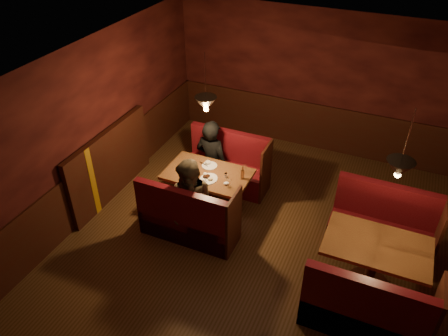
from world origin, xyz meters
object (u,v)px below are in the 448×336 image
at_px(second_bench_near, 364,314).
at_px(second_table, 375,255).
at_px(diner_b, 191,192).
at_px(main_bench_near, 188,222).
at_px(diner_a, 212,148).
at_px(second_bench_far, 382,230).
at_px(main_bench_far, 228,169).
at_px(main_table, 209,182).

bearing_deg(second_bench_near, second_table, 92.20).
relative_size(second_table, diner_b, 0.80).
distance_m(main_bench_near, diner_a, 1.51).
bearing_deg(second_bench_far, diner_b, -161.93).
bearing_deg(diner_a, main_bench_far, -127.37).
relative_size(main_bench_far, second_table, 1.11).
xyz_separation_m(main_bench_near, second_table, (2.81, 0.19, 0.25)).
distance_m(main_table, main_bench_far, 0.85).
height_order(second_table, diner_a, diner_a).
height_order(second_bench_near, diner_b, diner_b).
bearing_deg(second_table, diner_b, -178.44).
relative_size(second_table, diner_a, 0.80).
bearing_deg(main_bench_near, second_bench_near, -12.90).
distance_m(main_table, diner_a, 0.68).
bearing_deg(main_bench_far, second_bench_near, -38.61).
bearing_deg(second_bench_far, main_bench_far, 168.41).
bearing_deg(main_table, second_bench_near, -27.08).
height_order(second_table, diner_b, diner_b).
bearing_deg(second_bench_far, main_bench_near, -159.98).
height_order(diner_a, diner_b, diner_a).
height_order(main_table, second_bench_far, second_bench_far).
xyz_separation_m(main_bench_far, second_table, (2.81, -1.43, 0.25)).
height_order(second_table, second_bench_far, second_bench_far).
bearing_deg(main_bench_near, diner_b, 78.14).
relative_size(main_bench_far, second_bench_near, 1.01).
bearing_deg(main_bench_near, second_bench_far, 20.02).
distance_m(second_table, second_bench_far, 0.88).
xyz_separation_m(main_bench_near, diner_b, (0.02, 0.12, 0.54)).
height_order(second_bench_far, second_bench_near, same).
bearing_deg(main_bench_far, main_table, -91.03).
bearing_deg(main_bench_far, second_bench_far, -11.59).
bearing_deg(diner_b, main_table, 88.05).
xyz_separation_m(main_bench_near, second_bench_near, (2.85, -0.65, 0.01)).
distance_m(main_table, main_bench_near, 0.85).
distance_m(second_bench_far, diner_b, 3.01).
relative_size(main_bench_near, second_bench_near, 1.01).
bearing_deg(diner_b, diner_a, 96.01).
height_order(main_bench_far, diner_b, diner_b).
bearing_deg(second_bench_near, second_bench_far, 90.00).
distance_m(main_table, second_table, 2.89).
relative_size(main_table, diner_a, 0.81).
bearing_deg(second_bench_far, second_table, -92.20).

